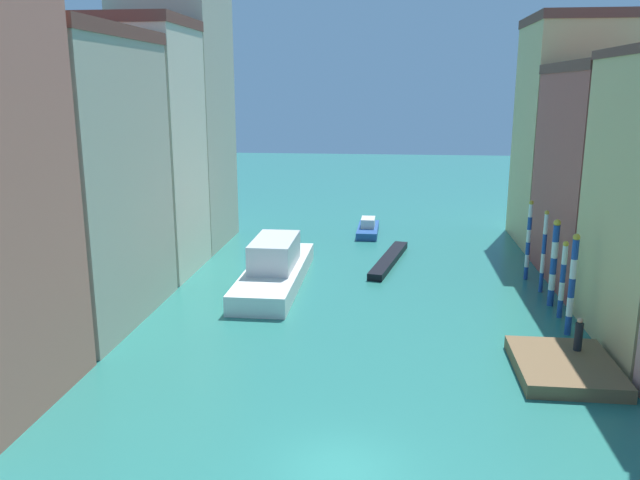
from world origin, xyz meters
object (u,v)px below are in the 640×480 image
at_px(mooring_pole_1, 563,279).
at_px(vaporetto_white, 275,268).
at_px(gondola_black, 389,260).
at_px(mooring_pole_4, 528,240).
at_px(mooring_pole_0, 572,284).
at_px(person_on_dock, 579,335).
at_px(waterfront_dock, 564,367).
at_px(mooring_pole_3, 544,251).
at_px(mooring_pole_2, 554,262).
at_px(motorboat_0, 368,228).

xyz_separation_m(mooring_pole_1, vaporetto_white, (-16.37, 4.28, -1.12)).
bearing_deg(gondola_black, mooring_pole_4, -18.44).
height_order(mooring_pole_0, mooring_pole_4, mooring_pole_0).
bearing_deg(gondola_black, person_on_dock, -61.92).
xyz_separation_m(waterfront_dock, mooring_pole_3, (1.53, 11.61, 2.26)).
xyz_separation_m(mooring_pole_1, gondola_black, (-9.22, 10.06, -1.94)).
xyz_separation_m(mooring_pole_0, mooring_pole_3, (0.20, 6.96, -0.10)).
bearing_deg(mooring_pole_2, mooring_pole_1, -89.48).
distance_m(mooring_pole_2, vaporetto_white, 16.58).
xyz_separation_m(mooring_pole_2, gondola_black, (-9.21, 8.06, -2.33)).
relative_size(waterfront_dock, mooring_pole_0, 1.02).
distance_m(person_on_dock, gondola_black, 18.13).
bearing_deg(waterfront_dock, mooring_pole_4, 85.34).
relative_size(mooring_pole_2, vaporetto_white, 0.40).
bearing_deg(mooring_pole_3, motorboat_0, 126.94).
xyz_separation_m(person_on_dock, mooring_pole_1, (0.71, 5.91, 0.86)).
bearing_deg(vaporetto_white, mooring_pole_1, -14.64).
relative_size(mooring_pole_2, mooring_pole_4, 0.97).
distance_m(mooring_pole_3, mooring_pole_4, 2.64).
relative_size(vaporetto_white, gondola_black, 1.33).
bearing_deg(vaporetto_white, mooring_pole_2, -7.95).
relative_size(person_on_dock, motorboat_0, 0.27).
bearing_deg(motorboat_0, mooring_pole_1, -60.03).
height_order(mooring_pole_3, gondola_black, mooring_pole_3).
bearing_deg(gondola_black, vaporetto_white, -141.03).
bearing_deg(gondola_black, mooring_pole_1, -47.47).
xyz_separation_m(mooring_pole_2, mooring_pole_3, (0.01, 2.50, -0.00)).
relative_size(waterfront_dock, gondola_black, 0.56).
distance_m(mooring_pole_0, motorboat_0, 24.34).
bearing_deg(mooring_pole_4, person_on_dock, -91.43).
height_order(waterfront_dock, mooring_pole_0, mooring_pole_0).
height_order(waterfront_dock, person_on_dock, person_on_dock).
relative_size(gondola_black, motorboat_0, 1.67).
relative_size(mooring_pole_2, motorboat_0, 0.89).
distance_m(mooring_pole_1, gondola_black, 13.78).
height_order(waterfront_dock, motorboat_0, motorboat_0).
bearing_deg(waterfront_dock, mooring_pole_2, 80.50).
height_order(mooring_pole_3, motorboat_0, mooring_pole_3).
bearing_deg(mooring_pole_1, mooring_pole_0, -94.80).
distance_m(person_on_dock, mooring_pole_1, 6.01).
bearing_deg(mooring_pole_1, motorboat_0, 119.97).
relative_size(waterfront_dock, mooring_pole_2, 1.06).
distance_m(waterfront_dock, mooring_pole_2, 9.51).
bearing_deg(mooring_pole_4, mooring_pole_0, -88.96).
relative_size(mooring_pole_1, motorboat_0, 0.76).
height_order(gondola_black, motorboat_0, motorboat_0).
height_order(mooring_pole_1, vaporetto_white, mooring_pole_1).
distance_m(mooring_pole_0, mooring_pole_2, 4.47).
bearing_deg(vaporetto_white, mooring_pole_3, 0.75).
xyz_separation_m(waterfront_dock, mooring_pole_4, (1.16, 14.23, 2.34)).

